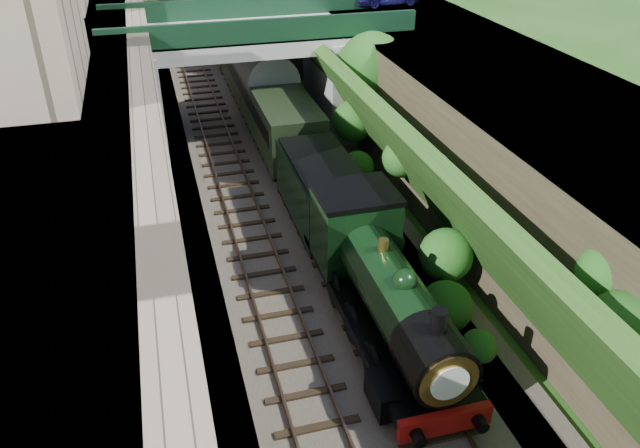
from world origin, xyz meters
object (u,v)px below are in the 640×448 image
(locomotive, at_px, (383,289))
(road_bridge, at_px, (264,66))
(tree, at_px, (373,69))
(tender, at_px, (322,195))

(locomotive, bearing_deg, road_bridge, 90.80)
(road_bridge, xyz_separation_m, tree, (4.97, -3.96, 0.57))
(tender, bearing_deg, tree, 56.41)
(road_bridge, bearing_deg, tender, -88.67)
(locomotive, distance_m, tender, 7.37)
(tree, xyz_separation_m, tender, (-4.71, -7.10, -3.03))
(road_bridge, bearing_deg, locomotive, -89.20)
(road_bridge, distance_m, tender, 11.33)
(road_bridge, height_order, tender, road_bridge)
(tender, bearing_deg, road_bridge, 91.33)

